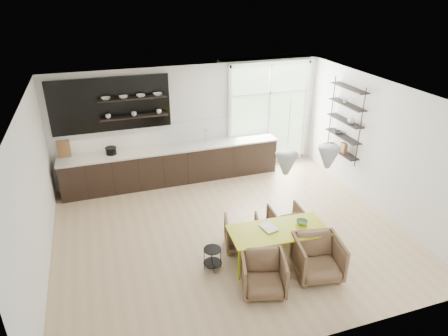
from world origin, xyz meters
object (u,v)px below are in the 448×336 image
(armchair_back_left, at_px, (242,233))
(armchair_front_right, at_px, (318,258))
(armchair_back_right, at_px, (286,220))
(armchair_front_left, at_px, (263,274))
(dining_table, at_px, (278,232))
(wire_stool, at_px, (212,256))

(armchair_back_left, relative_size, armchair_front_right, 0.84)
(armchair_front_right, bearing_deg, armchair_back_right, 98.35)
(armchair_front_right, bearing_deg, armchair_front_left, -166.03)
(dining_table, bearing_deg, armchair_back_left, 131.98)
(dining_table, relative_size, armchair_back_left, 2.72)
(armchair_front_right, height_order, wire_stool, armchair_front_right)
(armchair_back_left, relative_size, armchair_front_left, 0.91)
(armchair_front_left, bearing_deg, armchair_back_left, 100.75)
(armchair_front_left, xyz_separation_m, wire_stool, (-0.64, 0.81, -0.06))
(dining_table, height_order, wire_stool, dining_table)
(armchair_back_left, height_order, wire_stool, armchair_back_left)
(wire_stool, bearing_deg, dining_table, -5.80)
(armchair_front_left, height_order, wire_stool, armchair_front_left)
(dining_table, relative_size, armchair_front_right, 2.29)
(armchair_back_left, relative_size, armchair_back_right, 1.03)
(armchair_back_right, bearing_deg, wire_stool, 22.96)
(armchair_back_left, height_order, armchair_back_right, armchair_back_left)
(armchair_back_right, height_order, armchair_front_right, armchair_front_right)
(armchair_back_right, distance_m, armchair_front_left, 1.81)
(armchair_front_right, bearing_deg, armchair_back_left, 138.98)
(armchair_back_left, xyz_separation_m, armchair_front_right, (0.96, -1.22, 0.06))
(dining_table, xyz_separation_m, armchair_back_left, (-0.48, 0.59, -0.30))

